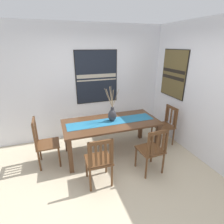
# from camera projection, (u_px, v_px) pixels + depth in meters

# --- Properties ---
(ground_plane) EXTENTS (6.40, 6.40, 0.03)m
(ground_plane) POSITION_uv_depth(u_px,v_px,m) (118.00, 177.00, 3.19)
(ground_plane) COLOR beige
(wall_back) EXTENTS (6.40, 0.12, 2.70)m
(wall_back) POSITION_uv_depth(u_px,v_px,m) (91.00, 83.00, 4.33)
(wall_back) COLOR silver
(wall_back) RESTS_ON ground_plane
(wall_side) EXTENTS (0.12, 6.40, 2.70)m
(wall_side) POSITION_uv_depth(u_px,v_px,m) (212.00, 95.00, 3.26)
(wall_side) COLOR silver
(wall_side) RESTS_ON ground_plane
(dining_table) EXTENTS (1.97, 0.91, 0.74)m
(dining_table) POSITION_uv_depth(u_px,v_px,m) (111.00, 126.00, 3.67)
(dining_table) COLOR #51331E
(dining_table) RESTS_ON ground_plane
(table_runner) EXTENTS (1.82, 0.36, 0.01)m
(table_runner) POSITION_uv_depth(u_px,v_px,m) (111.00, 121.00, 3.64)
(table_runner) COLOR #236B93
(table_runner) RESTS_ON dining_table
(centerpiece_vase) EXTENTS (0.30, 0.34, 0.72)m
(centerpiece_vase) POSITION_uv_depth(u_px,v_px,m) (112.00, 115.00, 3.61)
(centerpiece_vase) COLOR #333338
(centerpiece_vase) RESTS_ON dining_table
(chair_0) EXTENTS (0.43, 0.43, 0.91)m
(chair_0) POSITION_uv_depth(u_px,v_px,m) (165.00, 125.00, 4.13)
(chair_0) COLOR brown
(chair_0) RESTS_ON ground_plane
(chair_1) EXTENTS (0.42, 0.42, 0.97)m
(chair_1) POSITION_uv_depth(u_px,v_px,m) (44.00, 142.00, 3.34)
(chair_1) COLOR brown
(chair_1) RESTS_ON ground_plane
(chair_2) EXTENTS (0.45, 0.45, 0.91)m
(chair_2) POSITION_uv_depth(u_px,v_px,m) (152.00, 150.00, 3.14)
(chair_2) COLOR brown
(chair_2) RESTS_ON ground_plane
(chair_3) EXTENTS (0.43, 0.43, 0.91)m
(chair_3) POSITION_uv_depth(u_px,v_px,m) (99.00, 160.00, 2.85)
(chair_3) COLOR brown
(chair_3) RESTS_ON ground_plane
(painting_on_back_wall) EXTENTS (1.03, 0.05, 1.27)m
(painting_on_back_wall) POSITION_uv_depth(u_px,v_px,m) (97.00, 77.00, 4.26)
(painting_on_back_wall) COLOR black
(painting_on_side_wall) EXTENTS (0.05, 0.84, 1.09)m
(painting_on_side_wall) POSITION_uv_depth(u_px,v_px,m) (174.00, 74.00, 4.10)
(painting_on_side_wall) COLOR black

